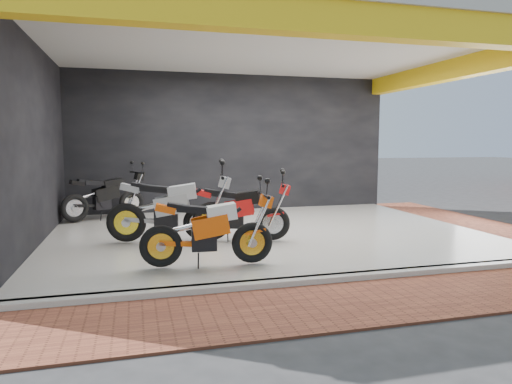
% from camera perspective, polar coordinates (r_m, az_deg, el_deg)
% --- Properties ---
extents(ground, '(80.00, 80.00, 0.00)m').
position_cam_1_polar(ground, '(7.00, 5.95, -8.80)').
color(ground, '#2D2D30').
rests_on(ground, ground).
extents(showroom_floor, '(8.00, 6.00, 0.10)m').
position_cam_1_polar(showroom_floor, '(8.84, 1.30, -5.26)').
color(showroom_floor, white).
rests_on(showroom_floor, ground).
extents(showroom_ceiling, '(8.40, 6.40, 0.20)m').
position_cam_1_polar(showroom_ceiling, '(8.84, 1.36, 17.90)').
color(showroom_ceiling, beige).
rests_on(showroom_ceiling, corner_column).
extents(back_wall, '(8.20, 0.20, 3.50)m').
position_cam_1_polar(back_wall, '(11.67, -2.97, 5.93)').
color(back_wall, black).
rests_on(back_wall, ground).
extents(left_wall, '(0.20, 6.20, 3.50)m').
position_cam_1_polar(left_wall, '(8.48, -26.45, 5.16)').
color(left_wall, black).
rests_on(left_wall, ground).
extents(header_beam_front, '(8.40, 0.30, 0.40)m').
position_cam_1_polar(header_beam_front, '(6.03, 9.95, 20.42)').
color(header_beam_front, yellow).
rests_on(header_beam_front, corner_column).
extents(header_beam_right, '(0.30, 6.40, 0.40)m').
position_cam_1_polar(header_beam_right, '(10.61, 23.22, 13.81)').
color(header_beam_right, yellow).
rests_on(header_beam_right, corner_column).
extents(floor_kerb, '(8.00, 0.20, 0.10)m').
position_cam_1_polar(floor_kerb, '(6.09, 9.44, -10.70)').
color(floor_kerb, white).
rests_on(floor_kerb, ground).
extents(paver_front, '(9.00, 1.40, 0.03)m').
position_cam_1_polar(paver_front, '(5.43, 12.92, -13.27)').
color(paver_front, '#974B31').
rests_on(paver_front, ground).
extents(paver_right, '(1.40, 7.00, 0.03)m').
position_cam_1_polar(paver_right, '(11.16, 25.73, -3.65)').
color(paver_right, '#974B31').
rests_on(paver_right, ground).
extents(moto_hero, '(1.99, 0.88, 1.18)m').
position_cam_1_polar(moto_hero, '(6.39, -0.48, -3.88)').
color(moto_hero, '#F4560A').
rests_on(moto_hero, showroom_floor).
extents(moto_row_a, '(2.33, 1.17, 1.36)m').
position_cam_1_polar(moto_row_a, '(7.88, -5.58, -1.31)').
color(moto_row_a, '#97999E').
rests_on(moto_row_a, showroom_floor).
extents(moto_row_b, '(2.09, 1.27, 1.20)m').
position_cam_1_polar(moto_row_b, '(7.87, 2.14, -1.89)').
color(moto_row_b, red).
rests_on(moto_row_b, showroom_floor).
extents(moto_row_d, '(2.12, 1.52, 1.22)m').
position_cam_1_polar(moto_row_d, '(10.87, -15.32, 0.20)').
color(moto_row_d, black).
rests_on(moto_row_d, showroom_floor).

